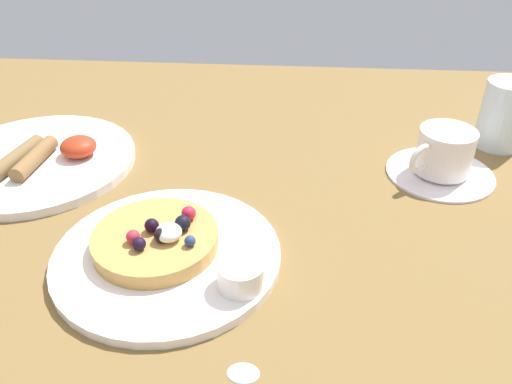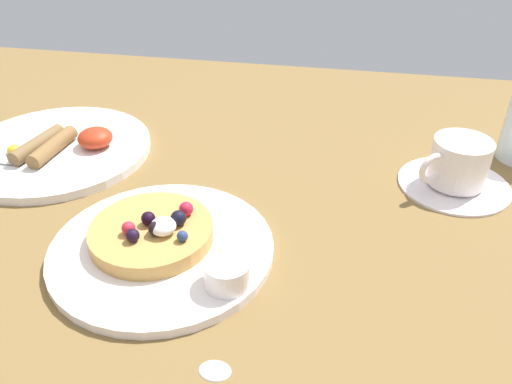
% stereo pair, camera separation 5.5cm
% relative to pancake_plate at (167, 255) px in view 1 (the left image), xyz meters
% --- Properties ---
extents(ground_plane, '(1.91, 1.14, 0.03)m').
position_rel_pancake_plate_xyz_m(ground_plane, '(0.06, 0.05, -0.02)').
color(ground_plane, brown).
extents(pancake_plate, '(0.24, 0.24, 0.01)m').
position_rel_pancake_plate_xyz_m(pancake_plate, '(0.00, 0.00, 0.00)').
color(pancake_plate, white).
rests_on(pancake_plate, ground_plane).
extents(pancake_with_berries, '(0.14, 0.14, 0.04)m').
position_rel_pancake_plate_xyz_m(pancake_with_berries, '(-0.01, 0.01, 0.02)').
color(pancake_with_berries, tan).
rests_on(pancake_with_berries, pancake_plate).
extents(syrup_ramekin, '(0.05, 0.05, 0.03)m').
position_rel_pancake_plate_xyz_m(syrup_ramekin, '(0.08, -0.04, 0.02)').
color(syrup_ramekin, white).
rests_on(syrup_ramekin, pancake_plate).
extents(breakfast_plate, '(0.27, 0.27, 0.01)m').
position_rel_pancake_plate_xyz_m(breakfast_plate, '(-0.23, 0.18, 0.00)').
color(breakfast_plate, white).
rests_on(breakfast_plate, ground_plane).
extents(fried_breakfast, '(0.15, 0.10, 0.03)m').
position_rel_pancake_plate_xyz_m(fried_breakfast, '(-0.21, 0.17, 0.02)').
color(fried_breakfast, brown).
rests_on(fried_breakfast, breakfast_plate).
extents(coffee_saucer, '(0.14, 0.14, 0.01)m').
position_rel_pancake_plate_xyz_m(coffee_saucer, '(0.33, 0.20, -0.00)').
color(coffee_saucer, white).
rests_on(coffee_saucer, ground_plane).
extents(coffee_cup, '(0.09, 0.08, 0.06)m').
position_rel_pancake_plate_xyz_m(coffee_cup, '(0.33, 0.20, 0.03)').
color(coffee_cup, white).
rests_on(coffee_cup, coffee_saucer).
extents(water_glass, '(0.07, 0.07, 0.10)m').
position_rel_pancake_plate_xyz_m(water_glass, '(0.44, 0.30, 0.04)').
color(water_glass, silver).
rests_on(water_glass, ground_plane).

